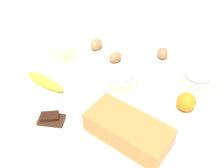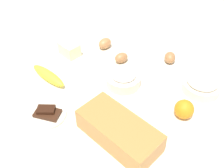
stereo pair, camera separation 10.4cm
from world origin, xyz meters
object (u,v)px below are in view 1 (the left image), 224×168
Objects in this scene: sugar_bowl at (122,77)px; butter_block at (62,53)px; egg_near_butter at (96,44)px; flour_bowl at (198,76)px; loaf_pan at (128,129)px; chocolate_plate at (52,121)px; banana at (45,81)px; egg_loose at (163,53)px; egg_beside_bowl at (115,57)px; orange_fruit at (186,102)px.

sugar_bowl is 1.55× the size of butter_block.
egg_near_butter is at bearing -130.62° from butter_block.
egg_near_butter is at bearing -6.90° from flour_bowl.
butter_block is at bearing 6.88° from flour_bowl.
loaf_pan is 4.44× the size of egg_near_butter.
flour_bowl is at bearing -136.65° from chocolate_plate.
egg_loose reaches higher than banana.
egg_beside_bowl is at bearing -48.25° from loaf_pan.
loaf_pan is 0.27m from sugar_bowl.
egg_loose is (-0.31, -0.05, -0.00)m from egg_near_butter.
flour_bowl and sugar_bowl have the same top height.
butter_block is (0.57, -0.09, -0.00)m from orange_fruit.
orange_fruit is 1.02× the size of egg_near_butter.
sugar_bowl is 0.26m from egg_loose.
flour_bowl is at bearing 179.84° from egg_beside_bowl.
butter_block is at bearing -9.28° from orange_fruit.
egg_loose is at bearing -149.99° from egg_beside_bowl.
butter_block is (0.42, -0.30, -0.01)m from loaf_pan.
butter_block reaches higher than banana.
banana is at bearing 24.21° from flour_bowl.
orange_fruit is at bearing 84.60° from flour_bowl.
egg_loose is 0.47× the size of chocolate_plate.
banana is 0.18m from butter_block.
loaf_pan is at bearing 53.43° from orange_fruit.
sugar_bowl is 1.07× the size of chocolate_plate.
sugar_bowl is 0.15m from egg_beside_bowl.
banana is at bearing 24.61° from sugar_bowl.
orange_fruit is 0.58m from butter_block.
egg_near_butter reaches higher than egg_loose.
egg_near_butter is (0.48, -0.06, -0.01)m from flour_bowl.
egg_beside_bowl is 0.48× the size of chocolate_plate.
sugar_bowl is 2.27× the size of egg_loose.
loaf_pan reaches higher than flour_bowl.
sugar_bowl is 0.31m from butter_block.
banana is at bearing 9.15° from orange_fruit.
flour_bowl reaches higher than orange_fruit.
butter_block is (0.59, 0.07, -0.00)m from flour_bowl.
banana is 3.07× the size of egg_beside_bowl.
chocolate_plate is (0.27, 0.04, -0.03)m from loaf_pan.
loaf_pan reaches higher than egg_near_butter.
sugar_bowl is at bearing -118.16° from chocolate_plate.
loaf_pan is at bearing 126.26° from egg_near_butter.
egg_loose is (-0.19, -0.11, 0.00)m from egg_beside_bowl.
orange_fruit is 0.49m from chocolate_plate.
chocolate_plate is at bearing 61.84° from sugar_bowl.
flour_bowl reaches higher than butter_block.
loaf_pan is 0.40m from flour_bowl.
orange_fruit is 0.54× the size of chocolate_plate.
orange_fruit is at bearing 119.96° from egg_loose.
sugar_bowl is 0.27m from egg_near_butter.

